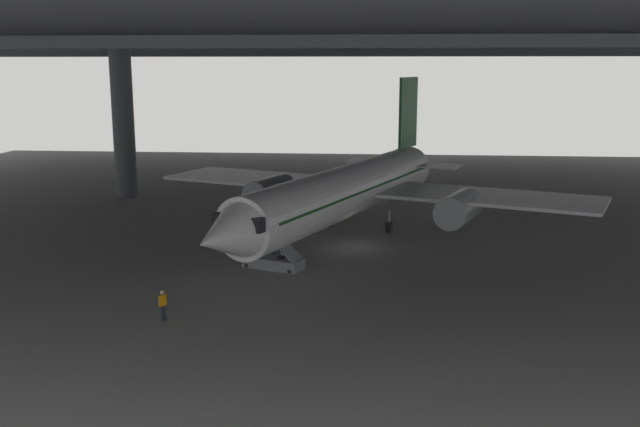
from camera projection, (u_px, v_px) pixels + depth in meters
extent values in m
plane|color=slate|center=(343.00, 246.00, 52.28)|extent=(110.00, 110.00, 0.00)
cylinder|color=#4C4F54|center=(123.00, 123.00, 70.43)|extent=(2.10, 2.10, 14.54)
cube|color=#38383D|center=(353.00, 39.00, 62.62)|extent=(121.00, 99.00, 1.20)
cube|color=#4C4F54|center=(334.00, 41.00, 38.68)|extent=(115.50, 0.50, 0.70)
cube|color=#4C4F54|center=(359.00, 53.00, 78.92)|extent=(115.50, 0.50, 0.70)
cylinder|color=white|center=(345.00, 191.00, 54.23)|extent=(14.20, 28.28, 3.87)
cone|color=white|center=(224.00, 236.00, 40.05)|extent=(5.24, 5.72, 3.80)
cube|color=black|center=(248.00, 219.00, 42.10)|extent=(4.06, 3.73, 0.85)
cone|color=white|center=(416.00, 161.00, 68.33)|extent=(5.34, 6.97, 3.29)
cube|color=#19592D|center=(408.00, 113.00, 65.23)|extent=(1.77, 4.02, 6.34)
cube|color=white|center=(432.00, 165.00, 64.03)|extent=(5.75, 4.76, 0.16)
cube|color=white|center=(375.00, 162.00, 66.40)|extent=(5.75, 4.76, 0.16)
cube|color=white|center=(492.00, 197.00, 54.02)|extent=(17.65, 12.49, 0.24)
cylinder|color=#9EA3A8|center=(459.00, 209.00, 53.16)|extent=(4.08, 5.56, 2.40)
cube|color=white|center=(263.00, 179.00, 62.79)|extent=(17.65, 12.49, 0.24)
cylinder|color=#9EA3A8|center=(270.00, 192.00, 60.23)|extent=(4.08, 5.56, 2.40)
cube|color=#19592D|center=(345.00, 188.00, 54.17)|extent=(13.49, 26.34, 0.16)
cylinder|color=#9EA3A8|center=(282.00, 250.00, 46.21)|extent=(0.20, 0.20, 1.15)
cylinder|color=black|center=(282.00, 262.00, 46.37)|extent=(0.61, 0.95, 0.90)
cylinder|color=#9EA3A8|center=(389.00, 217.00, 56.05)|extent=(0.20, 0.20, 1.15)
cylinder|color=black|center=(389.00, 227.00, 56.21)|extent=(0.61, 0.95, 0.90)
cylinder|color=#9EA3A8|center=(331.00, 211.00, 58.27)|extent=(0.20, 0.20, 1.15)
cylinder|color=black|center=(331.00, 221.00, 58.43)|extent=(0.61, 0.95, 0.90)
cube|color=slate|center=(273.00, 263.00, 46.48)|extent=(4.18, 2.83, 0.70)
cube|color=slate|center=(273.00, 235.00, 46.10)|extent=(3.85, 2.54, 3.12)
cube|color=slate|center=(249.00, 209.00, 46.57)|extent=(1.50, 1.61, 0.12)
cylinder|color=black|center=(244.00, 203.00, 45.94)|extent=(0.06, 0.06, 1.00)
cylinder|color=black|center=(254.00, 200.00, 47.00)|extent=(0.06, 0.06, 1.00)
cylinder|color=black|center=(247.00, 265.00, 46.61)|extent=(0.32, 0.22, 0.30)
cylinder|color=black|center=(258.00, 260.00, 47.83)|extent=(0.32, 0.22, 0.30)
cylinder|color=black|center=(290.00, 272.00, 45.21)|extent=(0.32, 0.22, 0.30)
cylinder|color=black|center=(300.00, 266.00, 46.44)|extent=(0.32, 0.22, 0.30)
cylinder|color=#232838|center=(162.00, 313.00, 36.87)|extent=(0.14, 0.14, 0.80)
cylinder|color=#232838|center=(164.00, 312.00, 37.02)|extent=(0.14, 0.14, 0.80)
cube|color=orange|center=(163.00, 300.00, 36.80)|extent=(0.36, 0.42, 0.57)
cylinder|color=orange|center=(159.00, 301.00, 36.61)|extent=(0.09, 0.09, 0.54)
cylinder|color=orange|center=(166.00, 298.00, 36.99)|extent=(0.09, 0.09, 0.54)
sphere|color=beige|center=(162.00, 293.00, 36.72)|extent=(0.22, 0.22, 0.22)
cylinder|color=#232838|center=(273.00, 250.00, 49.48)|extent=(0.14, 0.14, 0.80)
cylinder|color=#232838|center=(274.00, 251.00, 49.32)|extent=(0.14, 0.14, 0.80)
cube|color=yellow|center=(273.00, 241.00, 49.26)|extent=(0.38, 0.42, 0.57)
cylinder|color=yellow|center=(272.00, 239.00, 49.45)|extent=(0.09, 0.09, 0.54)
cylinder|color=yellow|center=(275.00, 241.00, 49.05)|extent=(0.09, 0.09, 0.54)
sphere|color=#8C6647|center=(273.00, 235.00, 49.18)|extent=(0.22, 0.22, 0.22)
cube|color=yellow|center=(318.00, 204.00, 64.98)|extent=(1.30, 2.25, 0.70)
cylinder|color=black|center=(322.00, 210.00, 64.20)|extent=(0.20, 0.45, 0.44)
cylinder|color=black|center=(310.00, 209.00, 64.35)|extent=(0.20, 0.45, 0.44)
cylinder|color=black|center=(325.00, 206.00, 65.76)|extent=(0.20, 0.45, 0.44)
cylinder|color=black|center=(313.00, 206.00, 65.90)|extent=(0.20, 0.45, 0.44)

